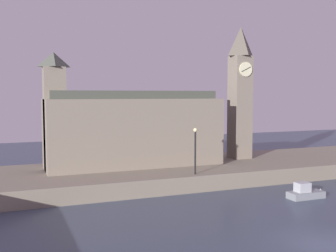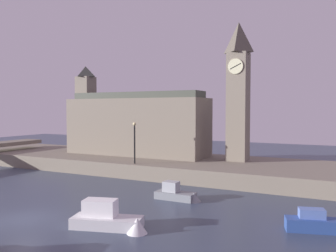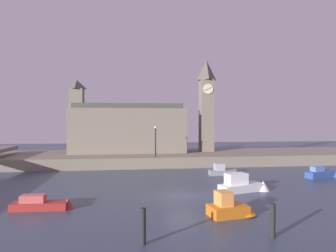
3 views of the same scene
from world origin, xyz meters
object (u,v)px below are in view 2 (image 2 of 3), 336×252
clock_tower (238,89)px  boat_cruiser_grey (179,194)px  parliament_hall (133,124)px  boat_tour_blue (326,225)px  boat_ferry_white (112,220)px  streetlamp (135,138)px

clock_tower → boat_cruiser_grey: clock_tower is taller
clock_tower → parliament_hall: bearing=-178.6°
boat_tour_blue → boat_cruiser_grey: size_ratio=1.22×
boat_ferry_white → parliament_hall: bearing=119.3°
streetlamp → boat_tour_blue: (18.39, -8.84, -3.65)m
streetlamp → boat_ferry_white: bearing=-62.6°
boat_tour_blue → clock_tower: bearing=121.7°
clock_tower → boat_ferry_white: clock_tower is taller
clock_tower → boat_cruiser_grey: 15.41m
streetlamp → boat_ferry_white: (7.16, -13.84, -3.56)m
boat_tour_blue → boat_ferry_white: (-11.22, -5.00, 0.09)m
parliament_hall → boat_cruiser_grey: size_ratio=4.78×
parliament_hall → boat_cruiser_grey: parliament_hall is taller
clock_tower → parliament_hall: (-13.00, -0.32, -3.86)m
parliament_hall → streetlamp: 7.76m
clock_tower → boat_tour_blue: size_ratio=3.26×
boat_ferry_white → boat_cruiser_grey: 7.91m
clock_tower → boat_tour_blue: clock_tower is taller
parliament_hall → boat_tour_blue: bearing=-34.0°
clock_tower → parliament_hall: size_ratio=0.83×
boat_tour_blue → boat_cruiser_grey: (-10.60, 2.89, -0.02)m
clock_tower → streetlamp: clock_tower is taller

